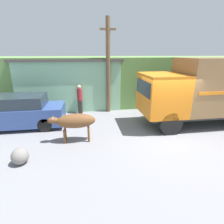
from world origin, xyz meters
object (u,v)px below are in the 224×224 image
parked_suv (19,112)px  roadside_rock (20,156)px  utility_pole (108,66)px  brown_cow (75,121)px  cargo_truck (207,89)px  pedestrian_on_hill (80,98)px

parked_suv → roadside_rock: (1.01, -3.27, -0.50)m
utility_pole → brown_cow: bearing=-116.5°
cargo_truck → roadside_rock: size_ratio=11.26×
brown_cow → parked_suv: parked_suv is taller
cargo_truck → parked_suv: (-9.23, 0.93, -1.04)m
parked_suv → brown_cow: bearing=-33.8°
cargo_truck → roadside_rock: (-8.22, -2.34, -1.54)m
cargo_truck → roadside_rock: bearing=-167.3°
cargo_truck → parked_suv: size_ratio=1.46×
brown_cow → parked_suv: (-2.78, 1.91, -0.10)m
cargo_truck → pedestrian_on_hill: size_ratio=3.56×
parked_suv → pedestrian_on_hill: bearing=31.6°
pedestrian_on_hill → utility_pole: utility_pole is taller
cargo_truck → parked_suv: bearing=171.0°
brown_cow → utility_pole: utility_pole is taller
utility_pole → roadside_rock: (-3.63, -5.11, -2.55)m
parked_suv → roadside_rock: parked_suv is taller
parked_suv → utility_pole: (4.65, 1.84, 2.04)m
brown_cow → parked_suv: 3.38m
brown_cow → pedestrian_on_hill: pedestrian_on_hill is taller
cargo_truck → pedestrian_on_hill: (-6.34, 2.65, -0.84)m
pedestrian_on_hill → roadside_rock: pedestrian_on_hill is taller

